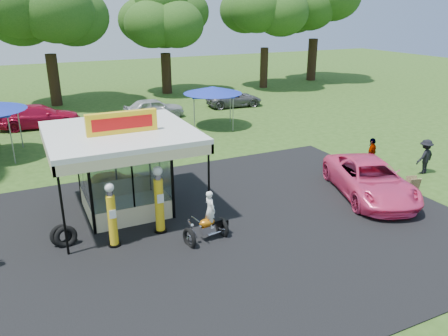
{
  "coord_description": "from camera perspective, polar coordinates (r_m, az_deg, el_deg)",
  "views": [
    {
      "loc": [
        -5.32,
        -11.14,
        7.71
      ],
      "look_at": [
        1.9,
        4.0,
        1.55
      ],
      "focal_mm": 35.0,
      "sensor_mm": 36.0,
      "label": 1
    }
  ],
  "objects": [
    {
      "name": "oak_far_c",
      "position": [
        39.04,
        -22.39,
        18.54
      ],
      "size": [
        10.12,
        10.12,
        11.93
      ],
      "color": "black",
      "rests_on": "ground"
    },
    {
      "name": "bg_car_b",
      "position": [
        32.49,
        -23.02,
        6.24
      ],
      "size": [
        5.54,
        2.67,
        1.56
      ],
      "primitive_type": "imported",
      "rotation": [
        0.0,
        0.0,
        1.48
      ],
      "color": "#AF0D2F",
      "rests_on": "ground"
    },
    {
      "name": "oak_far_e",
      "position": [
        45.44,
        5.45,
        19.25
      ],
      "size": [
        9.28,
        9.28,
        11.05
      ],
      "color": "black",
      "rests_on": "ground"
    },
    {
      "name": "gas_pump_right",
      "position": [
        15.76,
        -8.47,
        -4.33
      ],
      "size": [
        0.48,
        0.48,
        2.57
      ],
      "color": "black",
      "rests_on": "ground"
    },
    {
      "name": "oak_far_f",
      "position": [
        51.19,
        11.89,
        19.99
      ],
      "size": [
        10.23,
        10.23,
        12.32
      ],
      "color": "black",
      "rests_on": "ground"
    },
    {
      "name": "a_frame_sign",
      "position": [
        20.62,
        23.41,
        -2.23
      ],
      "size": [
        0.52,
        0.56,
        0.86
      ],
      "rotation": [
        0.0,
        0.0,
        -0.31
      ],
      "color": "#593819",
      "rests_on": "ground"
    },
    {
      "name": "pink_sedan",
      "position": [
        19.82,
        18.52,
        -1.39
      ],
      "size": [
        4.31,
        6.16,
        1.56
      ],
      "primitive_type": "imported",
      "rotation": [
        0.0,
        0.0,
        -0.34
      ],
      "color": "#F8437F",
      "rests_on": "ground"
    },
    {
      "name": "motorcycle",
      "position": [
        15.31,
        -2.01,
        -6.89
      ],
      "size": [
        1.68,
        1.0,
        1.93
      ],
      "rotation": [
        0.0,
        0.0,
        0.17
      ],
      "color": "black",
      "rests_on": "ground"
    },
    {
      "name": "kiosk_car",
      "position": [
        19.99,
        -14.2,
        -1.69
      ],
      "size": [
        2.82,
        1.13,
        0.96
      ],
      "primitive_type": "imported",
      "rotation": [
        0.0,
        0.0,
        1.57
      ],
      "color": "yellow",
      "rests_on": "ground"
    },
    {
      "name": "ground",
      "position": [
        14.55,
        0.02,
        -11.83
      ],
      "size": [
        120.0,
        120.0,
        0.0
      ],
      "primitive_type": "plane",
      "color": "#2A4A17",
      "rests_on": "ground"
    },
    {
      "name": "asphalt_apron",
      "position": [
        16.12,
        -3.08,
        -8.35
      ],
      "size": [
        20.0,
        14.0,
        0.04
      ],
      "primitive_type": "cube",
      "color": "black",
      "rests_on": "ground"
    },
    {
      "name": "spectator_east_b",
      "position": [
        22.82,
        18.7,
        1.63
      ],
      "size": [
        1.1,
        0.85,
        1.74
      ],
      "primitive_type": "imported",
      "rotation": [
        0.0,
        0.0,
        3.62
      ],
      "color": "gray",
      "rests_on": "ground"
    },
    {
      "name": "bg_car_d",
      "position": [
        36.67,
        1.33,
        9.04
      ],
      "size": [
        4.75,
        2.49,
        1.28
      ],
      "primitive_type": "imported",
      "rotation": [
        0.0,
        0.0,
        1.49
      ],
      "color": "#4F4F51",
      "rests_on": "ground"
    },
    {
      "name": "bg_car_c",
      "position": [
        32.91,
        -9.15,
        7.7
      ],
      "size": [
        4.5,
        2.01,
        1.5
      ],
      "primitive_type": "imported",
      "rotation": [
        0.0,
        0.0,
        1.62
      ],
      "color": "#B0B1B5",
      "rests_on": "ground"
    },
    {
      "name": "spectator_east_a",
      "position": [
        23.56,
        24.76,
        1.37
      ],
      "size": [
        1.2,
        0.81,
        1.73
      ],
      "primitive_type": "imported",
      "rotation": [
        0.0,
        0.0,
        3.3
      ],
      "color": "black",
      "rests_on": "ground"
    },
    {
      "name": "spare_tires",
      "position": [
        16.07,
        -20.23,
        -8.32
      ],
      "size": [
        0.94,
        0.6,
        0.79
      ],
      "rotation": [
        0.0,
        0.0,
        0.07
      ],
      "color": "black",
      "rests_on": "ground"
    },
    {
      "name": "tent_east",
      "position": [
        29.8,
        -1.48,
        10.11
      ],
      "size": [
        3.97,
        3.97,
        2.77
      ],
      "rotation": [
        0.0,
        0.0,
        -0.39
      ],
      "color": "gray",
      "rests_on": "ground"
    },
    {
      "name": "gas_pump_left",
      "position": [
        15.2,
        -14.42,
        -6.18
      ],
      "size": [
        0.44,
        0.44,
        2.35
      ],
      "color": "black",
      "rests_on": "ground"
    },
    {
      "name": "gas_station_kiosk",
      "position": [
        17.5,
        -13.05,
        -0.17
      ],
      "size": [
        5.4,
        5.4,
        4.18
      ],
      "color": "white",
      "rests_on": "ground"
    },
    {
      "name": "oak_far_d",
      "position": [
        42.37,
        -7.84,
        18.53
      ],
      "size": [
        8.74,
        8.74,
        10.41
      ],
      "color": "black",
      "rests_on": "ground"
    }
  ]
}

